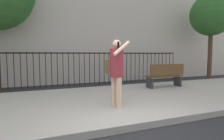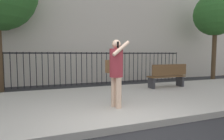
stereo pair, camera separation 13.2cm
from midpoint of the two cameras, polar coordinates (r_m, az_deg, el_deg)
The scene contains 6 objects.
ground_plane at distance 3.87m, azimuth 5.32°, elevation -18.13°, with size 60.00×60.00×0.00m, color #28282B.
sidewalk at distance 5.81m, azimuth -4.43°, elevation -9.51°, with size 28.00×4.40×0.15m, color #B2ADA3.
iron_fence at distance 9.25m, azimuth -10.99°, elevation 1.69°, with size 12.03×0.04×1.60m.
pedestrian_on_phone at distance 4.83m, azimuth 1.88°, elevation 0.49°, with size 0.50×0.70×1.71m.
street_bench at distance 8.05m, azimuth 16.69°, elevation -1.52°, with size 1.60×0.45×0.95m.
street_tree_near at distance 12.24m, azimuth 28.82°, elevation 14.31°, with size 2.32×2.32×4.84m.
Camera 2 is at (-1.52, -3.22, 1.51)m, focal length 30.64 mm.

